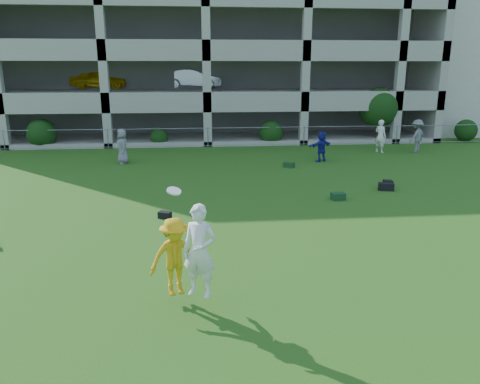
{
  "coord_description": "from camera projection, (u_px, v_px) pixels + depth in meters",
  "views": [
    {
      "loc": [
        -0.82,
        -9.56,
        4.8
      ],
      "look_at": [
        0.41,
        3.0,
        1.4
      ],
      "focal_mm": 35.0,
      "sensor_mm": 36.0,
      "label": 1
    }
  ],
  "objects": [
    {
      "name": "ground",
      "position": [
        235.0,
        287.0,
        10.51
      ],
      "size": [
        100.0,
        100.0,
        0.0
      ],
      "primitive_type": "plane",
      "color": "#235114",
      "rests_on": "ground"
    },
    {
      "name": "bystander_c",
      "position": [
        122.0,
        146.0,
        23.69
      ],
      "size": [
        0.84,
        1.0,
        1.74
      ],
      "primitive_type": "imported",
      "rotation": [
        0.0,
        0.0,
        -1.18
      ],
      "color": "gray",
      "rests_on": "ground"
    },
    {
      "name": "bystander_d",
      "position": [
        321.0,
        146.0,
        24.19
      ],
      "size": [
        1.5,
        1.08,
        1.57
      ],
      "primitive_type": "imported",
      "rotation": [
        0.0,
        0.0,
        3.62
      ],
      "color": "navy",
      "rests_on": "ground"
    },
    {
      "name": "bystander_e",
      "position": [
        380.0,
        136.0,
        26.74
      ],
      "size": [
        0.77,
        0.82,
        1.88
      ],
      "primitive_type": "imported",
      "rotation": [
        0.0,
        0.0,
        2.2
      ],
      "color": "white",
      "rests_on": "ground"
    },
    {
      "name": "bystander_f",
      "position": [
        417.0,
        136.0,
        26.71
      ],
      "size": [
        1.4,
        1.25,
        1.88
      ],
      "primitive_type": "imported",
      "rotation": [
        0.0,
        0.0,
        3.72
      ],
      "color": "slate",
      "rests_on": "ground"
    },
    {
      "name": "bag_black_b",
      "position": [
        165.0,
        215.0,
        15.25
      ],
      "size": [
        0.47,
        0.4,
        0.22
      ],
      "primitive_type": "cube",
      "rotation": [
        0.0,
        0.0,
        -0.44
      ],
      "color": "black",
      "rests_on": "ground"
    },
    {
      "name": "bag_green_c",
      "position": [
        338.0,
        196.0,
        17.36
      ],
      "size": [
        0.51,
        0.37,
        0.26
      ],
      "primitive_type": "cube",
      "rotation": [
        0.0,
        0.0,
        0.04
      ],
      "color": "#13361C",
      "rests_on": "ground"
    },
    {
      "name": "crate_d",
      "position": [
        388.0,
        184.0,
        19.1
      ],
      "size": [
        0.4,
        0.4,
        0.3
      ],
      "primitive_type": "cube",
      "rotation": [
        0.0,
        0.0,
        -0.16
      ],
      "color": "black",
      "rests_on": "ground"
    },
    {
      "name": "bag_black_e",
      "position": [
        386.0,
        187.0,
        18.67
      ],
      "size": [
        0.66,
        0.47,
        0.3
      ],
      "primitive_type": "cube",
      "rotation": [
        0.0,
        0.0,
        -0.31
      ],
      "color": "black",
      "rests_on": "ground"
    },
    {
      "name": "bag_green_g",
      "position": [
        289.0,
        165.0,
        22.9
      ],
      "size": [
        0.58,
        0.53,
        0.25
      ],
      "primitive_type": "cube",
      "rotation": [
        0.0,
        0.0,
        -0.61
      ],
      "color": "#173613",
      "rests_on": "ground"
    },
    {
      "name": "frisbee_contest",
      "position": [
        183.0,
        255.0,
        9.35
      ],
      "size": [
        1.5,
        1.37,
        2.44
      ],
      "color": "gold",
      "rests_on": "ground"
    },
    {
      "name": "parking_garage",
      "position": [
        203.0,
        50.0,
        35.56
      ],
      "size": [
        30.0,
        14.0,
        12.0
      ],
      "color": "#9E998C",
      "rests_on": "ground"
    },
    {
      "name": "fence",
      "position": [
        208.0,
        137.0,
        28.61
      ],
      "size": [
        36.06,
        0.06,
        1.2
      ],
      "color": "gray",
      "rests_on": "ground"
    },
    {
      "name": "shrub_row",
      "position": [
        280.0,
        120.0,
        29.48
      ],
      "size": [
        34.38,
        2.52,
        3.5
      ],
      "color": "#163D11",
      "rests_on": "ground"
    }
  ]
}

